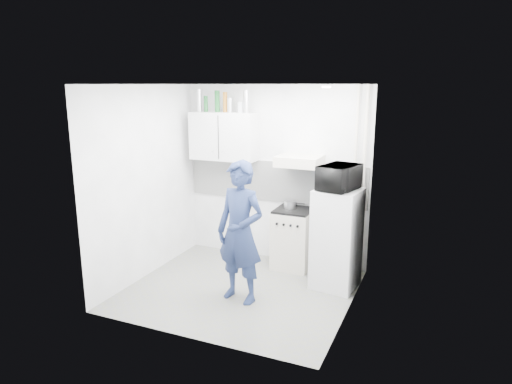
% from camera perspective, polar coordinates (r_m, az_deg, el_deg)
% --- Properties ---
extents(floor, '(2.80, 2.80, 0.00)m').
position_cam_1_polar(floor, '(6.05, -2.01, -12.12)').
color(floor, slate).
rests_on(floor, ground).
extents(ceiling, '(2.80, 2.80, 0.00)m').
position_cam_1_polar(ceiling, '(5.46, -2.24, 13.32)').
color(ceiling, white).
rests_on(ceiling, wall_back).
extents(wall_back, '(2.80, 0.00, 2.80)m').
position_cam_1_polar(wall_back, '(6.74, 2.42, 2.21)').
color(wall_back, white).
rests_on(wall_back, floor).
extents(wall_left, '(0.00, 2.60, 2.60)m').
position_cam_1_polar(wall_left, '(6.33, -13.66, 1.10)').
color(wall_left, white).
rests_on(wall_left, floor).
extents(wall_right, '(0.00, 2.60, 2.60)m').
position_cam_1_polar(wall_right, '(5.19, 12.01, -1.48)').
color(wall_right, white).
rests_on(wall_right, floor).
extents(person, '(0.70, 0.52, 1.74)m').
position_cam_1_polar(person, '(5.49, -1.99, -5.05)').
color(person, '#1C284D').
rests_on(person, floor).
extents(stove, '(0.53, 0.53, 0.84)m').
position_cam_1_polar(stove, '(6.62, 4.65, -5.92)').
color(stove, beige).
rests_on(stove, floor).
extents(fridge, '(0.60, 0.60, 1.31)m').
position_cam_1_polar(fridge, '(6.00, 10.04, -5.80)').
color(fridge, silver).
rests_on(fridge, floor).
extents(stove_top, '(0.50, 0.50, 0.03)m').
position_cam_1_polar(stove_top, '(6.49, 4.72, -2.28)').
color(stove_top, black).
rests_on(stove_top, stove).
extents(saucepan, '(0.17, 0.17, 0.10)m').
position_cam_1_polar(saucepan, '(6.55, 4.28, -1.56)').
color(saucepan, silver).
rests_on(saucepan, stove_top).
extents(microwave, '(0.64, 0.51, 0.31)m').
position_cam_1_polar(microwave, '(5.79, 10.36, 1.81)').
color(microwave, black).
rests_on(microwave, fridge).
extents(bottle_a, '(0.08, 0.08, 0.33)m').
position_cam_1_polar(bottle_a, '(6.96, -7.13, 11.30)').
color(bottle_a, silver).
rests_on(bottle_a, upper_cabinet).
extents(bottle_b, '(0.06, 0.06, 0.23)m').
position_cam_1_polar(bottle_b, '(6.90, -6.29, 10.91)').
color(bottle_b, '#144C1E').
rests_on(bottle_b, upper_cabinet).
extents(bottle_c, '(0.07, 0.07, 0.31)m').
position_cam_1_polar(bottle_c, '(6.81, -4.87, 11.23)').
color(bottle_c, '#144C1E').
rests_on(bottle_c, upper_cabinet).
extents(bottle_d, '(0.07, 0.07, 0.29)m').
position_cam_1_polar(bottle_d, '(6.75, -3.88, 11.14)').
color(bottle_d, brown).
rests_on(bottle_d, upper_cabinet).
extents(canister_a, '(0.08, 0.08, 0.21)m').
position_cam_1_polar(canister_a, '(6.72, -3.31, 10.78)').
color(canister_a, silver).
rests_on(canister_a, upper_cabinet).
extents(canister_b, '(0.08, 0.08, 0.15)m').
position_cam_1_polar(canister_b, '(6.65, -1.96, 10.53)').
color(canister_b, '#B2B7BC').
rests_on(canister_b, upper_cabinet).
extents(bottle_e, '(0.08, 0.08, 0.32)m').
position_cam_1_polar(bottle_e, '(6.61, -1.25, 11.23)').
color(bottle_e, silver).
rests_on(bottle_e, upper_cabinet).
extents(upper_cabinet, '(1.00, 0.35, 0.70)m').
position_cam_1_polar(upper_cabinet, '(6.80, -4.03, 6.97)').
color(upper_cabinet, silver).
rests_on(upper_cabinet, wall_back).
extents(range_hood, '(0.60, 0.50, 0.14)m').
position_cam_1_polar(range_hood, '(6.32, 5.46, 3.89)').
color(range_hood, beige).
rests_on(range_hood, wall_back).
extents(backsplash, '(2.74, 0.03, 0.60)m').
position_cam_1_polar(backsplash, '(6.75, 2.37, 1.35)').
color(backsplash, white).
rests_on(backsplash, wall_back).
extents(pipe_a, '(0.05, 0.05, 2.60)m').
position_cam_1_polar(pipe_a, '(6.33, 13.23, 1.12)').
color(pipe_a, beige).
rests_on(pipe_a, floor).
extents(pipe_b, '(0.04, 0.04, 2.60)m').
position_cam_1_polar(pipe_b, '(6.35, 12.16, 1.22)').
color(pipe_b, beige).
rests_on(pipe_b, floor).
extents(ceiling_spot_fixture, '(0.10, 0.10, 0.02)m').
position_cam_1_polar(ceiling_spot_fixture, '(5.31, 8.79, 12.85)').
color(ceiling_spot_fixture, white).
rests_on(ceiling_spot_fixture, ceiling).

